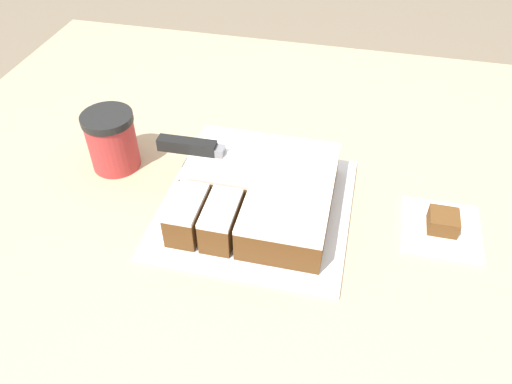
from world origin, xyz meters
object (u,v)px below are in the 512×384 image
object	(u,v)px
cake_board	(256,207)
brownie	(443,221)
knife	(204,149)
cake	(258,191)
coffee_cup	(112,140)

from	to	relation	value
cake_board	brownie	world-z (taller)	brownie
cake_board	knife	xyz separation A→B (m)	(-0.10, 0.04, 0.07)
cake	brownie	distance (m)	0.30
coffee_cup	brownie	distance (m)	0.58
cake	brownie	world-z (taller)	cake
knife	brownie	xyz separation A→B (m)	(0.40, -0.03, -0.06)
knife	coffee_cup	size ratio (longest dim) A/B	2.64
cake_board	coffee_cup	distance (m)	0.29
coffee_cup	cake	bearing A→B (deg)	-10.62
knife	coffee_cup	distance (m)	0.18
brownie	coffee_cup	bearing A→B (deg)	176.22
coffee_cup	brownie	xyz separation A→B (m)	(0.58, -0.04, -0.03)
cake_board	cake	distance (m)	0.03
cake	coffee_cup	world-z (taller)	coffee_cup
cake_board	brownie	distance (m)	0.30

